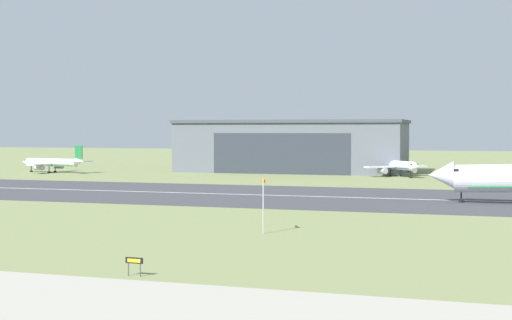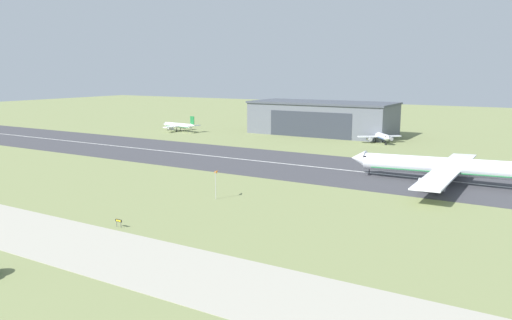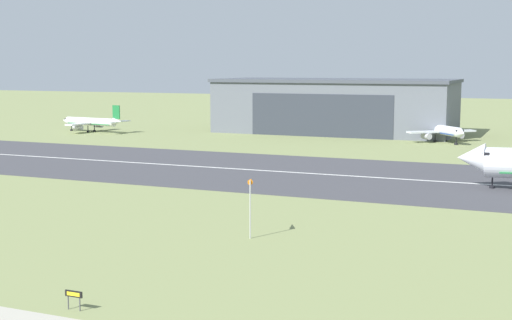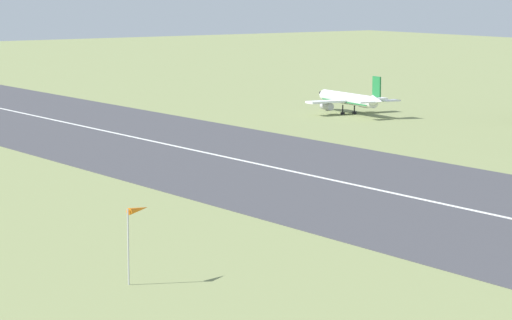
{
  "view_description": "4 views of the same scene",
  "coord_description": "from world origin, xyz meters",
  "px_view_note": "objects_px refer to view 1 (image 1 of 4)",
  "views": [
    {
      "loc": [
        55.14,
        -19.08,
        12.16
      ],
      "look_at": [
        22.63,
        87.48,
        7.53
      ],
      "focal_mm": 50.0,
      "sensor_mm": 36.0,
      "label": 1
    },
    {
      "loc": [
        96.68,
        -29.78,
        28.93
      ],
      "look_at": [
        26.58,
        87.47,
        4.65
      ],
      "focal_mm": 35.0,
      "sensor_mm": 36.0,
      "label": 2
    },
    {
      "loc": [
        62.08,
        -9.26,
        18.91
      ],
      "look_at": [
        16.94,
        97.25,
        3.54
      ],
      "focal_mm": 50.0,
      "sensor_mm": 36.0,
      "label": 3
    },
    {
      "loc": [
        119.16,
        13.52,
        25.27
      ],
      "look_at": [
        8.7,
        89.88,
        5.41
      ],
      "focal_mm": 85.0,
      "sensor_mm": 36.0,
      "label": 4
    }
  ],
  "objects_px": {
    "airplane_parked_centre": "(52,163)",
    "airplane_parked_east": "(395,165)",
    "runway_sign": "(134,262)",
    "windsock_pole": "(263,183)"
  },
  "relations": [
    {
      "from": "airplane_parked_east",
      "to": "runway_sign",
      "type": "distance_m",
      "value": 137.57
    },
    {
      "from": "airplane_parked_centre",
      "to": "runway_sign",
      "type": "distance_m",
      "value": 153.46
    },
    {
      "from": "airplane_parked_east",
      "to": "runway_sign",
      "type": "bearing_deg",
      "value": -92.98
    },
    {
      "from": "airplane_parked_centre",
      "to": "airplane_parked_east",
      "type": "relative_size",
      "value": 1.09
    },
    {
      "from": "runway_sign",
      "to": "airplane_parked_centre",
      "type": "bearing_deg",
      "value": 125.37
    },
    {
      "from": "airplane_parked_east",
      "to": "runway_sign",
      "type": "relative_size",
      "value": 12.91
    },
    {
      "from": "airplane_parked_centre",
      "to": "airplane_parked_east",
      "type": "xyz_separation_m",
      "value": [
        95.99,
        12.25,
        0.06
      ]
    },
    {
      "from": "windsock_pole",
      "to": "runway_sign",
      "type": "relative_size",
      "value": 4.18
    },
    {
      "from": "airplane_parked_centre",
      "to": "runway_sign",
      "type": "bearing_deg",
      "value": -54.63
    },
    {
      "from": "airplane_parked_centre",
      "to": "runway_sign",
      "type": "height_order",
      "value": "airplane_parked_centre"
    }
  ]
}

